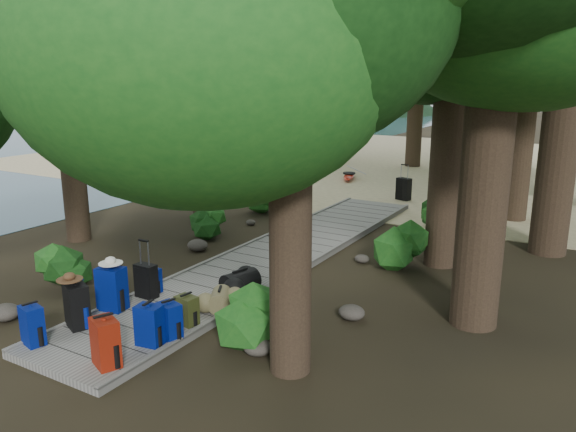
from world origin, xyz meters
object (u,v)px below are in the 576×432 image
Objects in this scene: backpack_left_c at (112,286)px; backpack_right_b at (149,323)px; backpack_right_c at (169,319)px; duffel_right_khaki at (220,300)px; duffel_right_black at (240,282)px; backpack_right_d at (187,309)px; backpack_left_d at (151,279)px; backpack_left_b at (77,303)px; kayak at (349,175)px; suitcase_on_boardwalk at (146,281)px; backpack_left_a at (32,323)px; sun_lounger at (489,193)px; lone_suitcase_on_sand at (404,189)px; backpack_right_a at (105,340)px.

backpack_left_c reaches higher than backpack_right_b.
backpack_right_b reaches higher than backpack_right_c.
duffel_right_khaki is 0.80m from duffel_right_black.
backpack_left_d is at bearing 162.08° from backpack_right_d.
kayak is (-1.92, 14.51, -0.31)m from backpack_left_b.
suitcase_on_boardwalk reaches higher than kayak.
backpack_left_a is 0.36× the size of sun_lounger.
lone_suitcase_on_sand is at bearing 107.68° from backpack_right_c.
suitcase_on_boardwalk is (0.08, -0.22, 0.05)m from backpack_left_d.
backpack_right_d is 0.73m from duffel_right_khaki.
lone_suitcase_on_sand is at bearing -148.64° from sun_lounger.
backpack_left_d is 2.67m from backpack_right_a.
backpack_right_d reaches higher than kayak.
backpack_left_a is 0.85× the size of backpack_left_b.
suitcase_on_boardwalk is at bearing 100.43° from backpack_left_a.
sun_lounger is (2.22, 12.97, -0.14)m from backpack_right_b.
suitcase_on_boardwalk is at bearing 127.01° from backpack_right_b.
backpack_right_a is at bearing -84.56° from backpack_right_d.
backpack_right_a is 1.22× the size of backpack_right_c.
sun_lounger is (2.48, 1.09, -0.06)m from lone_suitcase_on_sand.
backpack_right_b is (1.42, 0.13, -0.05)m from backpack_left_b.
backpack_right_a is 1.58m from backpack_right_d.
backpack_left_c is 1.59× the size of backpack_right_d.
kayak is at bearing 110.84° from backpack_left_a.
backpack_right_a reaches higher than backpack_right_d.
sun_lounger is (2.24, 10.65, -0.01)m from duffel_right_black.
suitcase_on_boardwalk is at bearing -99.37° from sun_lounger.
backpack_left_d is at bearing -78.46° from lone_suitcase_on_sand.
backpack_right_d is at bearing 116.57° from backpack_right_c.
backpack_right_a reaches higher than backpack_left_d.
backpack_left_b is 1.58m from backpack_right_c.
duffel_right_black is at bearing 112.50° from backpack_right_a.
backpack_right_d is 1.45m from suitcase_on_boardwalk.
backpack_left_a is 2.26m from backpack_right_d.
backpack_right_c is 1.23m from duffel_right_khaki.
backpack_right_d is at bearing -70.58° from lone_suitcase_on_sand.
backpack_left_a reaches higher than backpack_left_d.
backpack_right_a is (1.41, 0.11, 0.04)m from backpack_left_a.
backpack_left_d reaches higher than duffel_right_black.
duffel_right_black is 10.89m from sun_lounger.
backpack_left_a is 1.42m from backpack_right_a.
lone_suitcase_on_sand is at bearing 98.44° from backpack_left_a.
backpack_left_c reaches higher than backpack_left_d.
backpack_left_c is 2.23m from duffel_right_black.
backpack_right_c is 0.92× the size of duffel_right_black.
lone_suitcase_on_sand is at bearing 86.90° from backpack_left_d.
backpack_right_a reaches higher than kayak.
sun_lounger is (2.30, 13.73, -0.18)m from backpack_right_a.
backpack_left_b is 0.22× the size of kayak.
lone_suitcase_on_sand is 3.96m from kayak.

